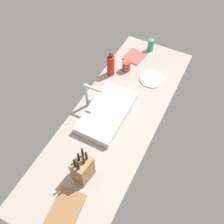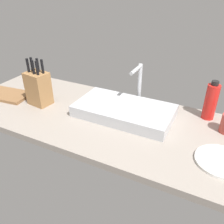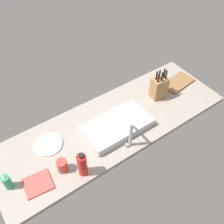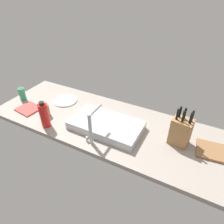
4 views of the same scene
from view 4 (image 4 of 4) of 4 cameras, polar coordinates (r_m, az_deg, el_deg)
countertop_slab at (r=153.38cm, az=-0.50°, el=-3.84°), size 192.61×64.46×3.50cm
sink_basin at (r=145.85cm, az=-1.60°, el=-3.81°), size 52.20×28.48×6.18cm
faucet at (r=128.85cm, az=-5.94°, el=-3.66°), size 5.50×14.87×24.00cm
knife_block at (r=137.37cm, az=19.12°, el=-5.22°), size 13.73×11.34×27.23cm
cutting_board at (r=146.12cm, az=28.82°, el=-10.35°), size 31.47×20.02×1.80cm
soap_bottle at (r=194.57cm, az=-24.41°, el=4.80°), size 5.39×5.39×14.41cm
water_bottle at (r=152.32cm, az=-18.86°, el=-0.87°), size 6.51×6.51×21.27cm
dinner_plate at (r=183.24cm, az=-13.23°, el=3.25°), size 20.88×20.88×1.20cm
dish_towel at (r=181.59cm, az=-22.84°, el=0.87°), size 19.57×18.02×1.20cm
coffee_mug at (r=167.04cm, az=-18.74°, el=0.46°), size 7.26×7.26×9.50cm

